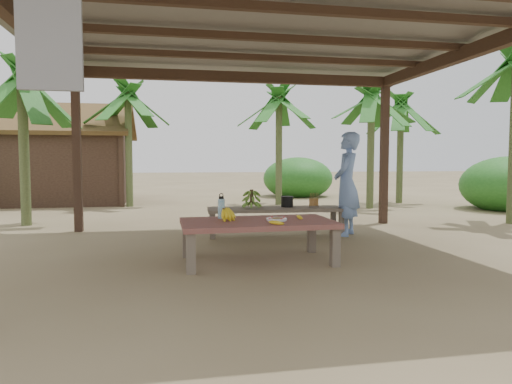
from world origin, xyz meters
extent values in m
plane|color=brown|center=(0.00, 0.00, 0.00)|extent=(80.00, 80.00, 0.00)
cube|color=black|center=(-2.80, 2.30, 1.35)|extent=(0.13, 0.13, 2.70)
cube|color=black|center=(2.80, 2.30, 1.35)|extent=(0.13, 0.13, 2.70)
cube|color=black|center=(0.00, 2.30, 2.70)|extent=(5.80, 0.14, 0.18)
cube|color=black|center=(-2.80, 0.00, 2.70)|extent=(0.14, 4.80, 0.18)
cube|color=black|center=(2.80, 0.00, 2.70)|extent=(0.14, 4.80, 0.18)
cube|color=slate|center=(0.00, 0.00, 2.92)|extent=(6.60, 5.60, 0.06)
cube|color=slate|center=(-2.10, -2.30, 2.15)|extent=(0.45, 0.05, 0.85)
cube|color=brown|center=(-1.05, -1.00, 0.22)|extent=(0.10, 0.10, 0.44)
cube|color=brown|center=(0.59, -0.97, 0.22)|extent=(0.10, 0.10, 0.44)
cube|color=brown|center=(-1.06, -0.16, 0.22)|extent=(0.10, 0.10, 0.44)
cube|color=brown|center=(0.58, -0.13, 0.22)|extent=(0.10, 0.10, 0.44)
cube|color=maroon|center=(-0.24, -0.57, 0.47)|extent=(1.82, 1.03, 0.06)
cube|color=brown|center=(-0.62, 1.13, 0.20)|extent=(0.08, 0.08, 0.40)
cube|color=brown|center=(1.44, 1.00, 0.20)|extent=(0.08, 0.08, 0.40)
cube|color=brown|center=(-0.59, 1.59, 0.20)|extent=(0.08, 0.08, 0.40)
cube|color=brown|center=(1.47, 1.46, 0.20)|extent=(0.08, 0.08, 0.40)
cube|color=brown|center=(0.43, 1.29, 0.42)|extent=(2.23, 0.73, 0.05)
cylinder|color=white|center=(-0.02, -0.64, 0.51)|extent=(0.23, 0.23, 0.01)
cylinder|color=white|center=(-0.02, -0.64, 0.52)|extent=(0.25, 0.25, 0.02)
cube|color=brown|center=(-0.02, -0.64, 0.53)|extent=(0.15, 0.13, 0.02)
ellipsoid|color=yellow|center=(-0.09, -0.95, 0.52)|extent=(0.18, 0.06, 0.04)
ellipsoid|color=yellow|center=(0.30, -0.51, 0.52)|extent=(0.07, 0.15, 0.04)
cylinder|color=#41A0CB|center=(-0.64, -0.29, 0.62)|extent=(0.09, 0.09, 0.24)
cylinder|color=black|center=(-0.64, -0.29, 0.76)|extent=(0.06, 0.06, 0.03)
torus|color=black|center=(-0.64, -0.29, 0.79)|extent=(0.05, 0.01, 0.05)
cylinder|color=black|center=(0.64, 1.38, 0.53)|extent=(0.20, 0.20, 0.17)
imported|color=#6B89CA|center=(1.55, 1.08, 0.84)|extent=(0.67, 0.73, 1.67)
cube|color=black|center=(-4.50, 8.00, 1.00)|extent=(4.00, 3.00, 2.00)
cube|color=brown|center=(-4.50, 7.15, 2.35)|extent=(4.40, 1.73, 1.00)
cube|color=brown|center=(-4.50, 8.85, 2.35)|extent=(4.40, 1.73, 1.00)
cylinder|color=#596638|center=(3.72, 4.90, 1.43)|extent=(0.18, 0.18, 2.85)
cylinder|color=#596638|center=(1.68, 6.29, 1.47)|extent=(0.18, 0.18, 2.94)
cylinder|color=#596638|center=(-2.30, 6.51, 1.49)|extent=(0.18, 0.18, 2.97)
cylinder|color=#596638|center=(-3.91, 3.26, 1.37)|extent=(0.18, 0.18, 2.74)
cylinder|color=#596638|center=(5.16, 6.09, 1.40)|extent=(0.18, 0.18, 2.80)
camera|label=1|loc=(-1.26, -5.87, 1.22)|focal=32.00mm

